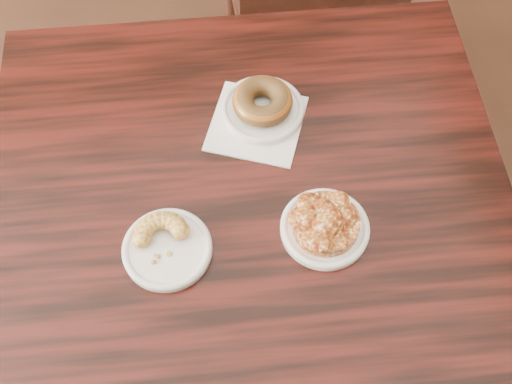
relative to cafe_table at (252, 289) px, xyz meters
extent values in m
plane|color=black|center=(-0.10, 0.21, -0.38)|extent=(5.00, 5.00, 0.00)
cube|color=black|center=(0.00, 0.00, 0.00)|extent=(1.04, 1.04, 0.75)
cube|color=silver|center=(0.05, 0.17, 0.38)|extent=(0.22, 0.22, 0.00)
cylinder|color=silver|center=(0.07, 0.20, 0.39)|extent=(0.16, 0.16, 0.01)
cylinder|color=silver|center=(-0.15, -0.04, 0.38)|extent=(0.15, 0.15, 0.01)
cylinder|color=white|center=(0.11, -0.07, 0.38)|extent=(0.15, 0.15, 0.01)
torus|color=#934A15|center=(0.07, 0.20, 0.41)|extent=(0.11, 0.11, 0.04)
camera|label=1|loc=(-0.11, -0.52, 1.35)|focal=45.00mm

